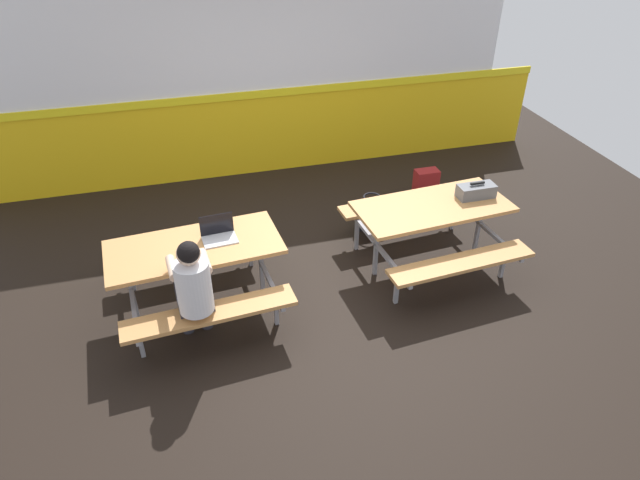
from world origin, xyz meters
The scene contains 9 objects.
ground_plane centered at (0.00, 0.00, -0.01)m, with size 10.00×10.00×0.02m, color black.
accent_backdrop centered at (0.00, 2.77, 1.25)m, with size 8.00×0.14×2.60m.
picnic_table_left centered at (-1.24, -0.06, 0.57)m, with size 1.67×1.67×0.74m.
picnic_table_right centered at (1.24, 0.03, 0.57)m, with size 1.67×1.67×0.74m.
student_nearer centered at (-1.29, -0.63, 0.71)m, with size 0.38×0.53×1.21m.
laptop_silver centered at (-0.99, 0.00, 0.79)m, with size 0.34×0.25×0.22m.
toolbox_grey centered at (1.75, 0.07, 0.81)m, with size 0.40×0.18×0.18m.
backpack_dark centered at (1.79, 1.33, 0.22)m, with size 0.30×0.22×0.44m.
tote_bag_bright centered at (0.89, 0.89, 0.19)m, with size 0.34×0.21×0.43m.
Camera 1 is at (-1.24, -4.53, 3.70)m, focal length 31.42 mm.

